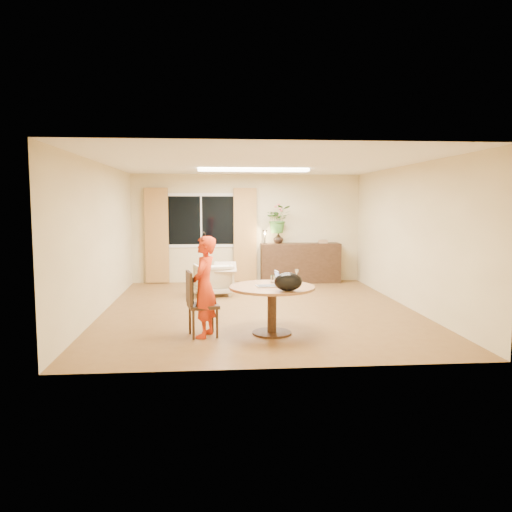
{
  "coord_description": "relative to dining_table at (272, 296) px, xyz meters",
  "views": [
    {
      "loc": [
        -0.79,
        -8.81,
        1.9
      ],
      "look_at": [
        -0.07,
        -0.2,
        0.99
      ],
      "focal_mm": 35.0,
      "sensor_mm": 36.0,
      "label": 1
    }
  ],
  "objects": [
    {
      "name": "pot_lid",
      "position": [
        0.26,
        0.31,
        0.17
      ],
      "size": [
        0.22,
        0.22,
        0.03
      ],
      "primitive_type": null,
      "rotation": [
        0.0,
        0.0,
        -0.07
      ],
      "color": "white",
      "rests_on": "dining_table"
    },
    {
      "name": "bouquet",
      "position": [
        0.69,
        4.72,
        0.97
      ],
      "size": [
        0.64,
        0.57,
        0.66
      ],
      "primitive_type": "imported",
      "rotation": [
        0.0,
        0.0,
        0.09
      ],
      "color": "#315F23",
      "rests_on": "vase"
    },
    {
      "name": "laptop",
      "position": [
        -0.06,
        -0.03,
        0.27
      ],
      "size": [
        0.38,
        0.28,
        0.23
      ],
      "primitive_type": null,
      "rotation": [
        0.0,
        0.0,
        0.13
      ],
      "color": "#B7B7BC",
      "rests_on": "dining_table"
    },
    {
      "name": "wall_left",
      "position": [
        -2.79,
        1.71,
        0.74
      ],
      "size": [
        0.0,
        6.5,
        6.5
      ],
      "primitive_type": "plane",
      "rotation": [
        1.57,
        0.0,
        1.57
      ],
      "color": "tan",
      "rests_on": "floor"
    },
    {
      "name": "floor",
      "position": [
        -0.04,
        1.71,
        -0.56
      ],
      "size": [
        6.5,
        6.5,
        0.0
      ],
      "primitive_type": "plane",
      "color": "brown",
      "rests_on": "ground"
    },
    {
      "name": "handbag",
      "position": [
        0.17,
        -0.44,
        0.28
      ],
      "size": [
        0.41,
        0.26,
        0.26
      ],
      "primitive_type": null,
      "rotation": [
        0.0,
        0.0,
        0.1
      ],
      "color": "black",
      "rests_on": "dining_table"
    },
    {
      "name": "vase",
      "position": [
        0.7,
        4.72,
        0.52
      ],
      "size": [
        0.25,
        0.25,
        0.25
      ],
      "primitive_type": "imported",
      "rotation": [
        0.0,
        0.0,
        -0.05
      ],
      "color": "black",
      "rests_on": "sideboard"
    },
    {
      "name": "curtain_right",
      "position": [
        -0.09,
        4.86,
        0.59
      ],
      "size": [
        0.55,
        0.08,
        2.25
      ],
      "primitive_type": "cube",
      "color": "olive",
      "rests_on": "wall_back"
    },
    {
      "name": "ceiling_panel",
      "position": [
        -0.04,
        2.91,
        2.01
      ],
      "size": [
        2.2,
        0.35,
        0.05
      ],
      "primitive_type": "cube",
      "color": "white",
      "rests_on": "ceiling"
    },
    {
      "name": "child",
      "position": [
        -0.98,
        -0.07,
        0.17
      ],
      "size": [
        0.6,
        0.48,
        1.44
      ],
      "primitive_type": "imported",
      "rotation": [
        0.0,
        0.0,
        -1.85
      ],
      "color": "red",
      "rests_on": "floor"
    },
    {
      "name": "ceiling",
      "position": [
        -0.04,
        1.71,
        2.04
      ],
      "size": [
        6.5,
        6.5,
        0.0
      ],
      "primitive_type": "plane",
      "rotation": [
        3.14,
        0.0,
        0.0
      ],
      "color": "white",
      "rests_on": "wall_back"
    },
    {
      "name": "wall_back",
      "position": [
        -0.04,
        4.96,
        0.74
      ],
      "size": [
        5.5,
        0.0,
        5.5
      ],
      "primitive_type": "plane",
      "rotation": [
        1.57,
        0.0,
        0.0
      ],
      "color": "tan",
      "rests_on": "floor"
    },
    {
      "name": "dining_chair",
      "position": [
        -1.0,
        -0.04,
        -0.08
      ],
      "size": [
        0.53,
        0.49,
        0.95
      ],
      "primitive_type": null,
      "rotation": [
        0.0,
        0.0,
        0.2
      ],
      "color": "black",
      "rests_on": "floor"
    },
    {
      "name": "throw",
      "position": [
        -0.61,
        3.09,
        0.12
      ],
      "size": [
        0.46,
        0.55,
        0.03
      ],
      "primitive_type": null,
      "rotation": [
        0.0,
        0.0,
        -0.01
      ],
      "color": "beige",
      "rests_on": "armchair"
    },
    {
      "name": "window",
      "position": [
        -1.14,
        4.94,
        0.94
      ],
      "size": [
        1.7,
        0.03,
        1.3
      ],
      "color": "white",
      "rests_on": "wall_back"
    },
    {
      "name": "curtain_left",
      "position": [
        -2.19,
        4.86,
        0.59
      ],
      "size": [
        0.55,
        0.08,
        2.25
      ],
      "primitive_type": "cube",
      "color": "olive",
      "rests_on": "wall_back"
    },
    {
      "name": "book_stack",
      "position": [
        1.79,
        4.72,
        0.44
      ],
      "size": [
        0.25,
        0.22,
        0.09
      ],
      "primitive_type": null,
      "rotation": [
        0.0,
        0.0,
        -0.32
      ],
      "color": "#92694A",
      "rests_on": "sideboard"
    },
    {
      "name": "dining_table",
      "position": [
        0.0,
        0.0,
        0.0
      ],
      "size": [
        1.24,
        1.24,
        0.71
      ],
      "color": "brown",
      "rests_on": "floor"
    },
    {
      "name": "armchair",
      "position": [
        -0.86,
        3.18,
        -0.22
      ],
      "size": [
        0.87,
        0.88,
        0.66
      ],
      "primitive_type": "imported",
      "rotation": [
        0.0,
        0.0,
        3.39
      ],
      "color": "beige",
      "rests_on": "floor"
    },
    {
      "name": "desk_lamp",
      "position": [
        0.37,
        4.67,
        0.56
      ],
      "size": [
        0.17,
        0.17,
        0.34
      ],
      "primitive_type": null,
      "rotation": [
        0.0,
        0.0,
        -0.2
      ],
      "color": "black",
      "rests_on": "sideboard"
    },
    {
      "name": "wall_right",
      "position": [
        2.71,
        1.71,
        0.74
      ],
      "size": [
        0.0,
        6.5,
        6.5
      ],
      "primitive_type": "plane",
      "rotation": [
        1.57,
        0.0,
        -1.57
      ],
      "color": "tan",
      "rests_on": "floor"
    },
    {
      "name": "sideboard",
      "position": [
        1.24,
        4.72,
        -0.08
      ],
      "size": [
        1.9,
        0.46,
        0.95
      ],
      "primitive_type": "cube",
      "color": "black",
      "rests_on": "floor"
    },
    {
      "name": "wine_glass",
      "position": [
        0.4,
        0.25,
        0.26
      ],
      "size": [
        0.08,
        0.08,
        0.21
      ],
      "primitive_type": null,
      "rotation": [
        0.0,
        0.0,
        0.07
      ],
      "color": "white",
      "rests_on": "dining_table"
    },
    {
      "name": "tumbler",
      "position": [
        0.06,
        0.34,
        0.21
      ],
      "size": [
        0.09,
        0.09,
        0.11
      ],
      "primitive_type": null,
      "rotation": [
        0.0,
        0.0,
        -0.3
      ],
      "color": "white",
      "rests_on": "dining_table"
    }
  ]
}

